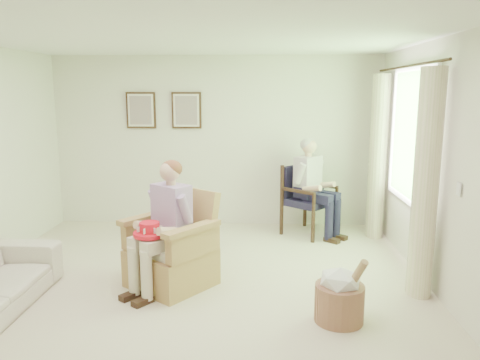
{
  "coord_description": "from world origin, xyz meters",
  "views": [
    {
      "loc": [
        0.69,
        -4.42,
        2.07
      ],
      "look_at": [
        0.45,
        0.92,
        1.05
      ],
      "focal_mm": 35.0,
      "sensor_mm": 36.0,
      "label": 1
    }
  ],
  "objects_px": {
    "person_dark": "(310,181)",
    "hatbox": "(340,295)",
    "wood_armchair": "(309,196)",
    "wicker_armchair": "(172,255)",
    "person_wicker": "(168,218)",
    "red_hat": "(150,231)"
  },
  "relations": [
    {
      "from": "wicker_armchair",
      "to": "wood_armchair",
      "type": "bearing_deg",
      "value": 87.37
    },
    {
      "from": "person_dark",
      "to": "hatbox",
      "type": "relative_size",
      "value": 2.1
    },
    {
      "from": "person_dark",
      "to": "hatbox",
      "type": "height_order",
      "value": "person_dark"
    },
    {
      "from": "person_dark",
      "to": "hatbox",
      "type": "bearing_deg",
      "value": -139.39
    },
    {
      "from": "wood_armchair",
      "to": "person_wicker",
      "type": "height_order",
      "value": "person_wicker"
    },
    {
      "from": "wicker_armchair",
      "to": "person_dark",
      "type": "distance_m",
      "value": 2.52
    },
    {
      "from": "wood_armchair",
      "to": "hatbox",
      "type": "height_order",
      "value": "wood_armchair"
    },
    {
      "from": "wicker_armchair",
      "to": "red_hat",
      "type": "distance_m",
      "value": 0.49
    },
    {
      "from": "wood_armchair",
      "to": "person_dark",
      "type": "relative_size",
      "value": 0.72
    },
    {
      "from": "wicker_armchair",
      "to": "hatbox",
      "type": "bearing_deg",
      "value": 12.81
    },
    {
      "from": "wood_armchair",
      "to": "wicker_armchair",
      "type": "bearing_deg",
      "value": -179.65
    },
    {
      "from": "wood_armchair",
      "to": "red_hat",
      "type": "xyz_separation_m",
      "value": [
        -1.82,
        -2.28,
        0.14
      ]
    },
    {
      "from": "person_wicker",
      "to": "hatbox",
      "type": "relative_size",
      "value": 2.04
    },
    {
      "from": "wicker_armchair",
      "to": "person_wicker",
      "type": "relative_size",
      "value": 0.76
    },
    {
      "from": "wicker_armchair",
      "to": "hatbox",
      "type": "relative_size",
      "value": 1.55
    },
    {
      "from": "red_hat",
      "to": "person_dark",
      "type": "bearing_deg",
      "value": 49.29
    },
    {
      "from": "wood_armchair",
      "to": "hatbox",
      "type": "bearing_deg",
      "value": -139.41
    },
    {
      "from": "wicker_armchair",
      "to": "person_wicker",
      "type": "bearing_deg",
      "value": -52.77
    },
    {
      "from": "wicker_armchair",
      "to": "red_hat",
      "type": "xyz_separation_m",
      "value": [
        -0.16,
        -0.29,
        0.36
      ]
    },
    {
      "from": "person_dark",
      "to": "wicker_armchair",
      "type": "bearing_deg",
      "value": 177.9
    },
    {
      "from": "person_dark",
      "to": "red_hat",
      "type": "distance_m",
      "value": 2.79
    },
    {
      "from": "wood_armchair",
      "to": "person_wicker",
      "type": "xyz_separation_m",
      "value": [
        -1.66,
        -2.13,
        0.24
      ]
    }
  ]
}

